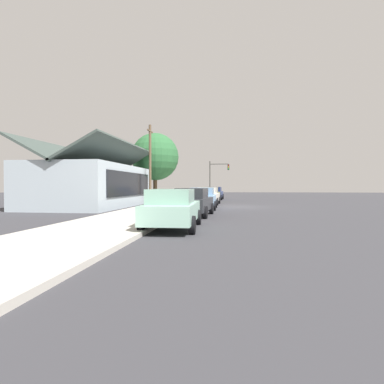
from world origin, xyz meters
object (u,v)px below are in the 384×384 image
object	(u,v)px
car_olive	(210,194)
traffic_light_main	(217,173)
shade_tree	(155,157)
car_ivory	(208,196)
car_seafoam	(173,209)
utility_pole_wooden	(150,163)
car_skyblue	(203,198)
car_navy	(215,193)
fire_hydrant_red	(193,199)
car_charcoal	(193,202)

from	to	relation	value
car_olive	traffic_light_main	distance (m)	10.47
shade_tree	traffic_light_main	bearing A→B (deg)	-31.69
car_ivory	car_seafoam	bearing A→B (deg)	-178.80
traffic_light_main	utility_pole_wooden	size ratio (longest dim) A/B	0.69
car_skyblue	car_navy	distance (m)	16.46
car_seafoam	traffic_light_main	size ratio (longest dim) A/B	0.88
car_seafoam	traffic_light_main	world-z (taller)	traffic_light_main
car_seafoam	car_skyblue	world-z (taller)	same
car_navy	utility_pole_wooden	world-z (taller)	utility_pole_wooden
car_olive	traffic_light_main	size ratio (longest dim) A/B	0.92
car_olive	traffic_light_main	bearing A→B (deg)	0.87
car_ivory	car_navy	distance (m)	10.67
car_skyblue	shade_tree	xyz separation A→B (m)	(10.88, 6.31, 4.11)
car_navy	fire_hydrant_red	bearing A→B (deg)	172.81
car_charcoal	traffic_light_main	world-z (taller)	traffic_light_main
car_navy	fire_hydrant_red	distance (m)	10.18
car_charcoal	car_olive	xyz separation A→B (m)	(16.60, 0.18, 0.00)
car_charcoal	fire_hydrant_red	xyz separation A→B (m)	(11.86, 1.52, -0.32)
car_skyblue	fire_hydrant_red	world-z (taller)	car_skyblue
car_navy	traffic_light_main	world-z (taller)	traffic_light_main
car_navy	traffic_light_main	distance (m)	5.50
shade_tree	traffic_light_main	xyz separation A→B (m)	(10.39, -6.41, -1.43)
car_navy	fire_hydrant_red	size ratio (longest dim) A/B	6.93
car_olive	car_skyblue	bearing A→B (deg)	-176.24
car_skyblue	shade_tree	world-z (taller)	shade_tree
car_skyblue	car_navy	world-z (taller)	same
car_ivory	fire_hydrant_red	world-z (taller)	car_ivory
fire_hydrant_red	car_charcoal	bearing A→B (deg)	-172.68
car_seafoam	car_navy	size ratio (longest dim) A/B	0.93
car_seafoam	traffic_light_main	bearing A→B (deg)	-2.22
car_skyblue	car_charcoal	bearing A→B (deg)	178.76
car_seafoam	shade_tree	distance (m)	22.95
fire_hydrant_red	car_navy	bearing A→B (deg)	-8.75
car_ivory	car_olive	xyz separation A→B (m)	(5.36, 0.20, 0.00)
car_navy	traffic_light_main	size ratio (longest dim) A/B	0.95
utility_pole_wooden	traffic_light_main	bearing A→B (deg)	-20.23
car_charcoal	car_seafoam	bearing A→B (deg)	-178.55
car_olive	fire_hydrant_red	size ratio (longest dim) A/B	6.76
car_olive	utility_pole_wooden	size ratio (longest dim) A/B	0.64
car_seafoam	car_skyblue	bearing A→B (deg)	-2.71
car_seafoam	fire_hydrant_red	size ratio (longest dim) A/B	6.45
car_seafoam	car_navy	world-z (taller)	same
shade_tree	traffic_light_main	world-z (taller)	shade_tree
car_olive	traffic_light_main	world-z (taller)	traffic_light_main
car_skyblue	car_olive	distance (m)	11.16
car_olive	utility_pole_wooden	xyz separation A→B (m)	(-5.24, 5.34, 3.11)
car_seafoam	shade_tree	size ratio (longest dim) A/B	0.61
car_skyblue	car_navy	size ratio (longest dim) A/B	0.96
car_skyblue	car_ivory	distance (m)	5.80
car_charcoal	car_navy	xyz separation A→B (m)	(21.91, -0.03, 0.00)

